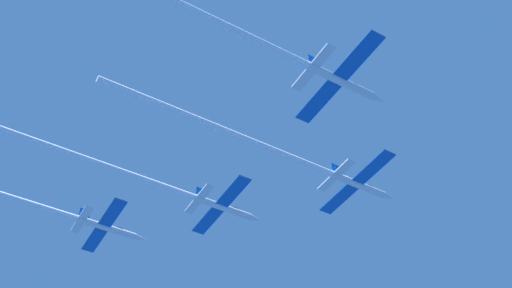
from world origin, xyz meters
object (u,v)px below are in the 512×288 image
(jet_lead, at_px, (284,155))
(jet_right_wing, at_px, (242,34))
(jet_left_wing, at_px, (153,183))
(jet_left_outer, at_px, (32,204))

(jet_lead, relative_size, jet_right_wing, 0.96)
(jet_left_wing, bearing_deg, jet_left_outer, -135.33)
(jet_lead, xyz_separation_m, jet_right_wing, (16.42, -16.50, -0.70))
(jet_left_wing, distance_m, jet_right_wing, 32.44)
(jet_lead, relative_size, jet_left_wing, 1.06)
(jet_lead, distance_m, jet_left_outer, 42.97)
(jet_left_wing, xyz_separation_m, jet_left_outer, (-15.23, -15.05, 0.06))
(jet_right_wing, bearing_deg, jet_left_wing, 176.50)
(jet_lead, bearing_deg, jet_right_wing, -45.13)
(jet_left_wing, relative_size, jet_right_wing, 0.90)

